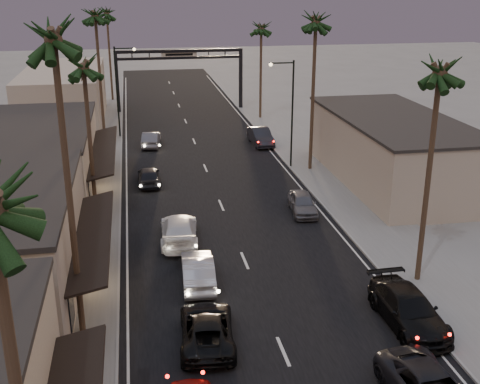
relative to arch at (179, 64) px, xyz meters
name	(u,v)px	position (x,y,z in m)	size (l,w,h in m)	color
ground	(215,191)	(0.00, -30.00, -5.53)	(200.00, 200.00, 0.00)	slate
road	(207,172)	(0.00, -25.00, -5.53)	(14.00, 120.00, 0.02)	black
sidewalk_left	(94,154)	(-9.50, -18.00, -5.47)	(5.00, 92.00, 0.12)	slate
sidewalk_right	(295,144)	(9.50, -18.00, -5.47)	(5.00, 92.00, 0.12)	slate
storefront_far	(36,161)	(-13.00, -28.00, -3.03)	(8.00, 16.00, 5.00)	tan
storefront_dist	(65,97)	(-13.00, -5.00, -2.53)	(8.00, 20.00, 6.00)	#A39683
building_right	(392,151)	(14.00, -30.00, -3.03)	(8.00, 18.00, 5.00)	#A39683
arch	(179,64)	(0.00, 0.00, 0.00)	(15.20, 0.40, 7.27)	black
streetlight_right	(289,105)	(6.92, -25.00, -0.20)	(2.13, 0.30, 9.00)	black
streetlight_left	(120,84)	(-6.92, -12.00, -0.20)	(2.13, 0.30, 9.00)	black
palm_lb	(52,29)	(-8.60, -48.00, 7.85)	(3.20, 3.20, 15.20)	#38281C
palm_lc	(83,60)	(-8.60, -34.00, 4.94)	(3.20, 3.20, 12.20)	#38281C
palm_ld	(95,11)	(-8.60, -15.00, 6.88)	(3.20, 3.20, 14.20)	#38281C
palm_ra	(441,63)	(8.60, -46.00, 5.91)	(3.20, 3.20, 13.20)	#38281C
palm_rb	(316,16)	(8.60, -26.00, 6.88)	(3.20, 3.20, 14.20)	#38281C
palm_rc	(261,24)	(8.60, -6.00, 4.94)	(3.20, 3.20, 12.20)	#38281C
palm_far	(106,10)	(-8.30, 8.00, 5.91)	(3.20, 3.20, 13.20)	#38281C
oncoming_pickup	(207,329)	(-3.14, -49.72, -4.83)	(2.32, 5.04, 1.40)	black
oncoming_silver	(198,270)	(-2.92, -44.22, -4.77)	(1.63, 4.66, 1.54)	#9A9A9F
oncoming_white	(179,230)	(-3.45, -38.72, -4.75)	(2.20, 5.41, 1.57)	silver
oncoming_dgrey	(149,176)	(-4.86, -27.48, -4.82)	(1.69, 4.19, 1.43)	black
oncoming_grey_far	(151,139)	(-4.24, -16.12, -4.82)	(1.51, 4.34, 1.43)	#57575C
curbside_black	(408,309)	(6.20, -49.93, -4.73)	(2.26, 5.55, 1.61)	black
curbside_grey	(302,203)	(5.27, -35.40, -4.84)	(1.65, 4.09, 1.39)	#56575C
curbside_far	(261,137)	(6.20, -17.34, -4.73)	(1.70, 4.87, 1.60)	black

